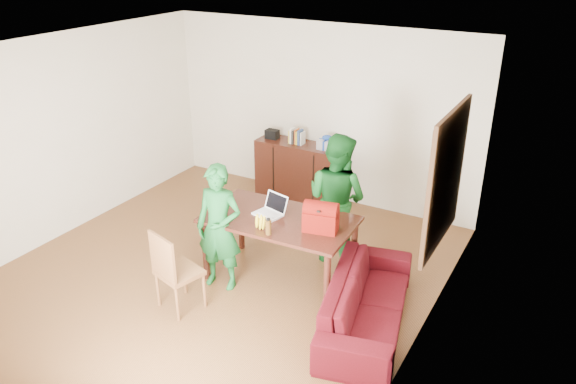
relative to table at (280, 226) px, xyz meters
The scene contains 10 objects.
room 0.94m from the table, 162.58° to the right, with size 5.20×5.70×2.90m.
table is the anchor object (origin of this frame).
chair 1.33m from the table, 122.22° to the right, with size 0.54×0.52×0.97m.
person_near 0.70m from the table, 138.91° to the right, with size 0.56×0.36×1.52m, color #135822.
person_far 0.85m from the table, 62.92° to the left, with size 0.82×0.64×1.69m, color #12511A.
laptop 0.22m from the table, behind, with size 0.37×0.30×0.23m.
bananas 0.36m from the table, 100.08° to the right, with size 0.17×0.11×0.07m, color gold, non-canonical shape.
bottle 0.45m from the table, 77.28° to the right, with size 0.07×0.07×0.20m, color #553613.
red_bag 0.60m from the table, ahead, with size 0.38×0.22×0.28m, color maroon.
sofa 1.36m from the table, 14.05° to the right, with size 1.94×0.76×0.57m, color #400B08.
Camera 1 is at (3.64, -4.66, 3.81)m, focal length 35.00 mm.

